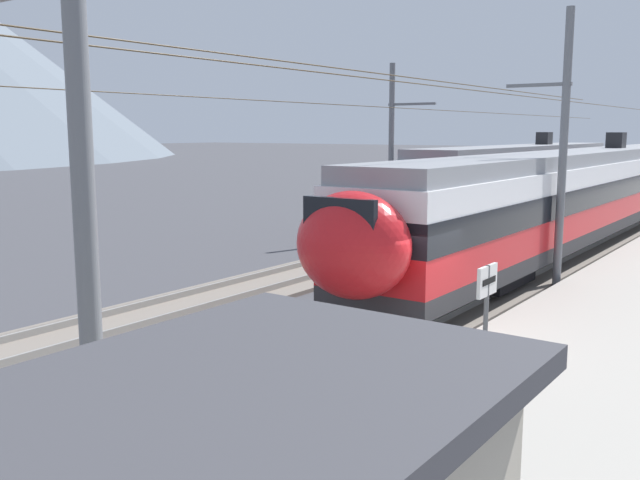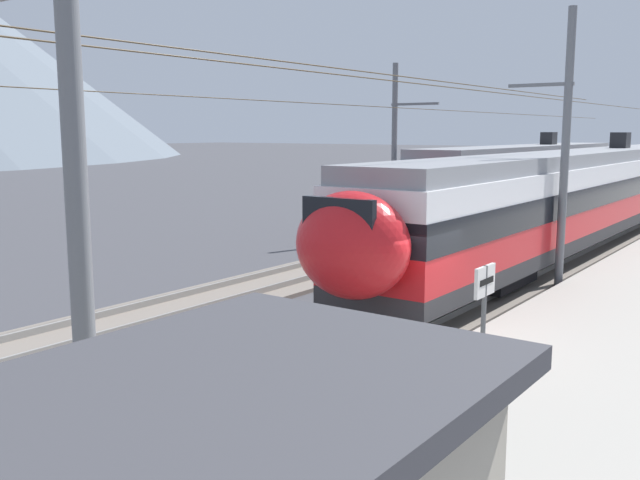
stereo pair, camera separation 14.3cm
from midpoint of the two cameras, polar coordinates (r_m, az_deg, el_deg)
The scene contains 13 objects.
ground_plane at distance 15.15m, azimuth 8.51°, elevation -8.92°, with size 400.00×400.00×0.00m, color #424247.
platform_slab at distance 13.78m, azimuth 24.37°, elevation -10.73°, with size 120.00×6.93×0.32m, color #A39E93.
track_near at distance 15.67m, azimuth 4.74°, elevation -7.98°, with size 120.00×3.00×0.28m.
track_far at distance 18.97m, azimuth -9.49°, elevation -5.08°, with size 120.00×3.00×0.28m.
train_near_platform at distance 29.39m, azimuth 20.73°, elevation 3.67°, with size 34.25×2.85×4.27m.
train_far_track at distance 38.85m, azimuth 16.25°, elevation 5.00°, with size 24.21×2.98×4.27m.
catenary_mast_west at distance 7.65m, azimuth -19.30°, elevation 5.17°, with size 47.35×1.91×8.00m.
catenary_mast_mid at distance 21.45m, azimuth 19.26°, elevation 7.26°, with size 47.35×1.91×8.05m.
catenary_mast_far_side at distance 30.16m, azimuth 6.46°, elevation 7.49°, with size 47.35×2.19×7.43m.
platform_sign at distance 11.75m, azimuth 13.57°, elevation -4.76°, with size 0.70×0.08×2.12m.
passenger_walking at distance 8.15m, azimuth 6.52°, elevation -15.33°, with size 0.53×0.22×1.69m.
handbag_beside_passenger at distance 9.29m, azimuth 9.50°, elevation -17.69°, with size 0.32×0.18×0.40m.
potted_plant_platform_edge at distance 10.04m, azimuth 7.06°, elevation -13.30°, with size 0.71×0.71×0.89m.
Camera 2 is at (-12.78, -6.68, 4.60)m, focal length 39.27 mm.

